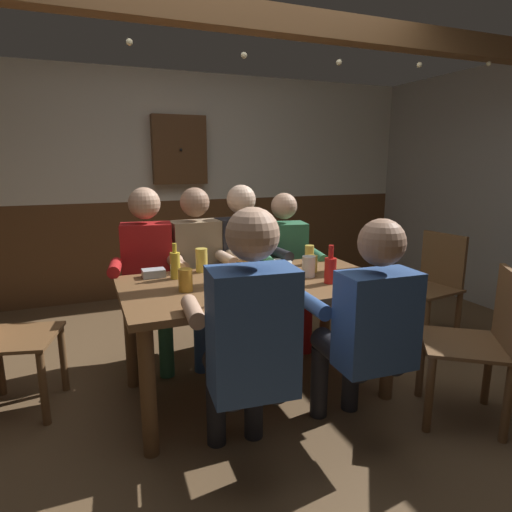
{
  "coord_description": "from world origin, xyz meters",
  "views": [
    {
      "loc": [
        -0.96,
        -2.24,
        1.45
      ],
      "look_at": [
        0.0,
        0.12,
        0.89
      ],
      "focal_mm": 30.49,
      "sensor_mm": 36.0,
      "label": 1
    }
  ],
  "objects_px": {
    "pint_glass_6": "(309,255)",
    "wall_dart_cabinet": "(179,150)",
    "chair_empty_near_right": "(0,334)",
    "person_5": "(367,322)",
    "pint_glass_0": "(248,259)",
    "chair_empty_far_end": "(481,341)",
    "bottle_0": "(330,269)",
    "pint_glass_2": "(309,266)",
    "pint_glass_1": "(202,260)",
    "condiment_caddy": "(154,273)",
    "plate_1": "(278,263)",
    "pint_glass_4": "(186,280)",
    "plate_0": "(378,284)",
    "table_candle": "(272,279)",
    "bottle_2": "(175,265)",
    "chair_empty_near_left": "(431,284)",
    "pint_glass_3": "(259,277)",
    "person_2": "(245,260)",
    "person_1": "(200,266)",
    "dining_table": "(256,298)",
    "bottle_1": "(240,286)",
    "person_4": "(249,335)",
    "person_3": "(286,262)",
    "person_0": "(148,269)",
    "pint_glass_5": "(312,264)"
  },
  "relations": [
    {
      "from": "pint_glass_6",
      "to": "wall_dart_cabinet",
      "type": "distance_m",
      "value": 2.17
    },
    {
      "from": "chair_empty_near_right",
      "to": "pint_glass_6",
      "type": "relative_size",
      "value": 6.43
    },
    {
      "from": "person_5",
      "to": "pint_glass_0",
      "type": "relative_size",
      "value": 8.53
    },
    {
      "from": "chair_empty_far_end",
      "to": "bottle_0",
      "type": "relative_size",
      "value": 3.79
    },
    {
      "from": "chair_empty_far_end",
      "to": "pint_glass_2",
      "type": "distance_m",
      "value": 1.05
    },
    {
      "from": "pint_glass_0",
      "to": "pint_glass_1",
      "type": "xyz_separation_m",
      "value": [
        -0.31,
        0.04,
        0.01
      ]
    },
    {
      "from": "person_5",
      "to": "bottle_0",
      "type": "height_order",
      "value": "person_5"
    },
    {
      "from": "condiment_caddy",
      "to": "wall_dart_cabinet",
      "type": "xyz_separation_m",
      "value": [
        0.61,
        1.91,
        0.8
      ]
    },
    {
      "from": "plate_1",
      "to": "pint_glass_1",
      "type": "height_order",
      "value": "pint_glass_1"
    },
    {
      "from": "pint_glass_4",
      "to": "pint_glass_6",
      "type": "relative_size",
      "value": 0.94
    },
    {
      "from": "plate_0",
      "to": "bottle_0",
      "type": "height_order",
      "value": "bottle_0"
    },
    {
      "from": "plate_1",
      "to": "wall_dart_cabinet",
      "type": "xyz_separation_m",
      "value": [
        -0.27,
        1.87,
        0.82
      ]
    },
    {
      "from": "table_candle",
      "to": "bottle_2",
      "type": "relative_size",
      "value": 0.36
    },
    {
      "from": "pint_glass_1",
      "to": "wall_dart_cabinet",
      "type": "relative_size",
      "value": 0.22
    },
    {
      "from": "chair_empty_near_left",
      "to": "pint_glass_3",
      "type": "distance_m",
      "value": 1.72
    },
    {
      "from": "person_2",
      "to": "pint_glass_3",
      "type": "bearing_deg",
      "value": 72.41
    },
    {
      "from": "bottle_2",
      "to": "person_1",
      "type": "bearing_deg",
      "value": 57.81
    },
    {
      "from": "dining_table",
      "to": "pint_glass_3",
      "type": "xyz_separation_m",
      "value": [
        -0.03,
        -0.11,
        0.16
      ]
    },
    {
      "from": "pint_glass_3",
      "to": "pint_glass_4",
      "type": "relative_size",
      "value": 0.91
    },
    {
      "from": "bottle_1",
      "to": "wall_dart_cabinet",
      "type": "bearing_deg",
      "value": 84.04
    },
    {
      "from": "pint_glass_1",
      "to": "person_4",
      "type": "bearing_deg",
      "value": -93.87
    },
    {
      "from": "bottle_1",
      "to": "person_1",
      "type": "bearing_deg",
      "value": 87.26
    },
    {
      "from": "person_3",
      "to": "pint_glass_4",
      "type": "relative_size",
      "value": 9.33
    },
    {
      "from": "pint_glass_4",
      "to": "chair_empty_near_left",
      "type": "bearing_deg",
      "value": 7.56
    },
    {
      "from": "table_candle",
      "to": "pint_glass_4",
      "type": "bearing_deg",
      "value": 171.28
    },
    {
      "from": "person_0",
      "to": "bottle_0",
      "type": "bearing_deg",
      "value": 145.43
    },
    {
      "from": "plate_0",
      "to": "bottle_2",
      "type": "height_order",
      "value": "bottle_2"
    },
    {
      "from": "chair_empty_far_end",
      "to": "pint_glass_6",
      "type": "xyz_separation_m",
      "value": [
        -0.52,
        1.03,
        0.32
      ]
    },
    {
      "from": "chair_empty_near_right",
      "to": "pint_glass_4",
      "type": "bearing_deg",
      "value": 82.68
    },
    {
      "from": "condiment_caddy",
      "to": "plate_1",
      "type": "bearing_deg",
      "value": 2.28
    },
    {
      "from": "pint_glass_3",
      "to": "pint_glass_6",
      "type": "xyz_separation_m",
      "value": [
        0.55,
        0.39,
        0.01
      ]
    },
    {
      "from": "pint_glass_1",
      "to": "bottle_1",
      "type": "bearing_deg",
      "value": -88.13
    },
    {
      "from": "bottle_0",
      "to": "pint_glass_1",
      "type": "relative_size",
      "value": 1.48
    },
    {
      "from": "plate_1",
      "to": "pint_glass_5",
      "type": "distance_m",
      "value": 0.32
    },
    {
      "from": "bottle_2",
      "to": "pint_glass_6",
      "type": "relative_size",
      "value": 1.63
    },
    {
      "from": "chair_empty_near_right",
      "to": "pint_glass_3",
      "type": "height_order",
      "value": "chair_empty_near_right"
    },
    {
      "from": "dining_table",
      "to": "plate_1",
      "type": "xyz_separation_m",
      "value": [
        0.32,
        0.38,
        0.11
      ]
    },
    {
      "from": "dining_table",
      "to": "chair_empty_far_end",
      "type": "bearing_deg",
      "value": -35.82
    },
    {
      "from": "pint_glass_2",
      "to": "pint_glass_6",
      "type": "bearing_deg",
      "value": 60.45
    },
    {
      "from": "bottle_1",
      "to": "person_4",
      "type": "bearing_deg",
      "value": -104.06
    },
    {
      "from": "dining_table",
      "to": "person_5",
      "type": "xyz_separation_m",
      "value": [
        0.32,
        -0.67,
        0.04
      ]
    },
    {
      "from": "person_3",
      "to": "bottle_0",
      "type": "distance_m",
      "value": 0.9
    },
    {
      "from": "bottle_1",
      "to": "pint_glass_5",
      "type": "distance_m",
      "value": 0.77
    },
    {
      "from": "person_0",
      "to": "plate_1",
      "type": "relative_size",
      "value": 6.1
    },
    {
      "from": "pint_glass_4",
      "to": "condiment_caddy",
      "type": "bearing_deg",
      "value": 107.49
    },
    {
      "from": "pint_glass_1",
      "to": "condiment_caddy",
      "type": "bearing_deg",
      "value": -177.32
    },
    {
      "from": "chair_empty_near_left",
      "to": "pint_glass_0",
      "type": "distance_m",
      "value": 1.59
    },
    {
      "from": "person_2",
      "to": "pint_glass_0",
      "type": "height_order",
      "value": "person_2"
    },
    {
      "from": "person_5",
      "to": "pint_glass_2",
      "type": "height_order",
      "value": "person_5"
    },
    {
      "from": "pint_glass_1",
      "to": "pint_glass_6",
      "type": "relative_size",
      "value": 1.15
    }
  ]
}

